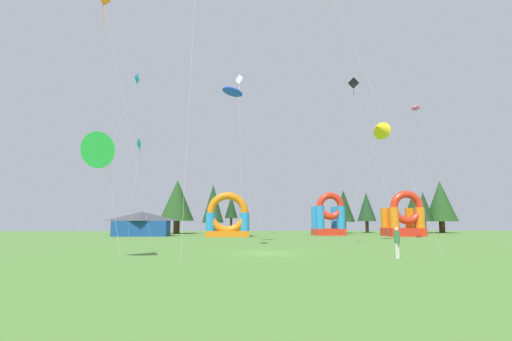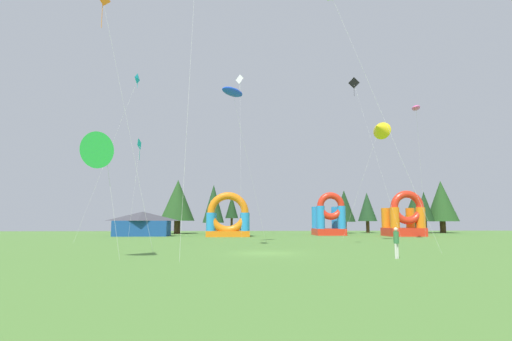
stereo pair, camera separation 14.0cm
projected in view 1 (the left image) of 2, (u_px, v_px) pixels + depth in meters
The scene contains 23 objects.
ground_plane at pixel (268, 253), 27.34m from camera, with size 120.00×120.00×0.00m, color #548438.
kite_pink_parafoil at pixel (416, 108), 46.07m from camera, with size 3.21×4.98×15.90m.
kite_teal_diamond at pixel (140, 145), 49.78m from camera, with size 1.01×2.70×12.40m.
kite_cyan_diamond at pixel (137, 81), 46.33m from camera, with size 5.38×3.57×19.31m.
kite_blue_parafoil at pixel (233, 92), 38.80m from camera, with size 4.93×5.28×15.36m.
kite_white_diamond at pixel (240, 81), 59.66m from camera, with size 1.01×6.43×24.02m.
kite_green_delta at pixel (106, 149), 23.55m from camera, with size 2.55×2.69×7.72m.
kite_black_diamond at pixel (354, 85), 58.90m from camera, with size 4.50×5.81×23.26m.
kite_yellow_delta at pixel (379, 128), 42.72m from camera, with size 5.03×4.41×13.29m.
kite_orange_diamond at pixel (103, 2), 28.99m from camera, with size 4.47×1.27×18.96m.
person_near_camera at pixel (397, 240), 23.60m from camera, with size 0.44×0.44×1.85m.
inflatable_blue_arch at pixel (228, 221), 55.85m from camera, with size 6.06×4.63×6.26m.
inflatable_yellow_castle at pixel (404, 220), 57.54m from camera, with size 5.12×4.69×6.58m.
inflatable_red_slide at pixel (329, 219), 61.39m from camera, with size 4.49×4.99×6.61m.
festival_tent at pixel (142, 224), 57.87m from camera, with size 7.77×3.99×3.57m.
tree_row_0 at pixel (177, 200), 69.11m from camera, with size 5.99×5.99×9.42m.
tree_row_1 at pixel (213, 204), 68.72m from camera, with size 3.74×3.74×8.54m.
tree_row_2 at pixel (231, 207), 69.71m from camera, with size 2.29×2.29×6.69m.
tree_row_3 at pixel (344, 206), 70.94m from camera, with size 3.88×3.88×7.71m.
tree_row_4 at pixel (366, 207), 74.04m from camera, with size 3.50×3.50×7.54m.
tree_row_5 at pixel (414, 206), 69.20m from camera, with size 3.88×3.88×7.37m.
tree_row_6 at pixel (423, 207), 72.62m from camera, with size 3.40×3.40×7.55m.
tree_row_7 at pixel (441, 201), 73.62m from camera, with size 5.78×5.78×9.70m.
Camera 1 is at (-2.36, -27.76, 2.25)m, focal length 27.61 mm.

